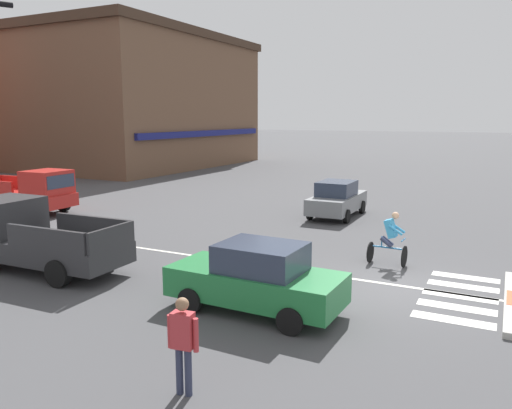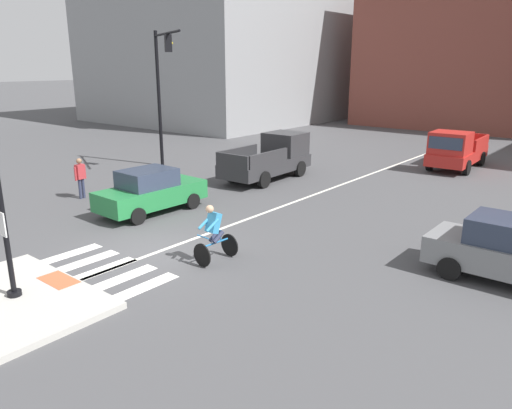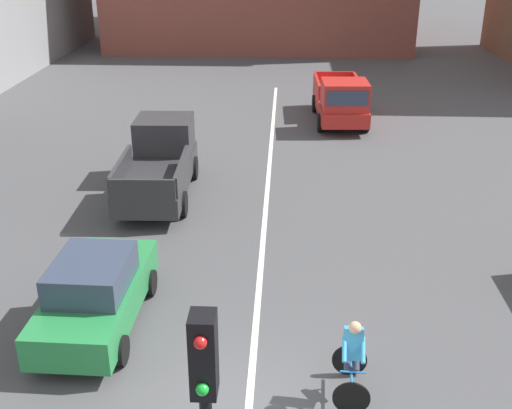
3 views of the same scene
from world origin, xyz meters
name	(u,v)px [view 3 (image 3 of 3)]	position (x,y,z in m)	size (l,w,h in m)	color
lane_centre_line	(267,193)	(0.13, 10.00, 0.00)	(0.14, 28.00, 0.01)	silver
car_green_westbound_near	(96,292)	(-3.21, 2.64, 0.81)	(1.92, 4.14, 1.64)	#237A3D
pickup_truck_charcoal_westbound_far	(160,162)	(-3.24, 10.06, 0.98)	(2.17, 5.15, 2.08)	#2D2D30
pickup_truck_red_eastbound_distant	(341,101)	(2.97, 17.74, 0.98)	(2.21, 5.17, 2.08)	red
cyclist	(352,356)	(1.94, 0.68, 0.87)	(0.72, 1.12, 1.68)	black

